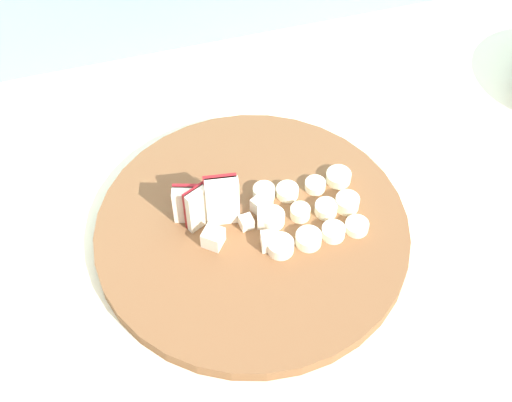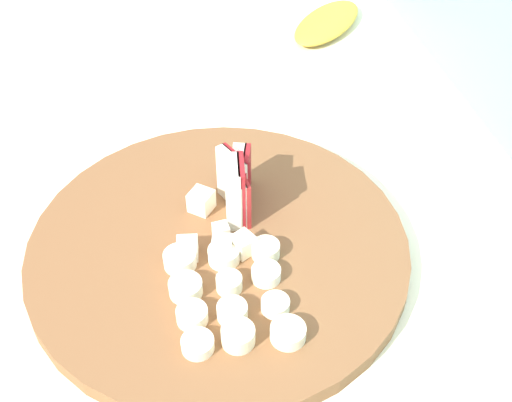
{
  "view_description": "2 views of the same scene",
  "coord_description": "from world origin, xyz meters",
  "views": [
    {
      "loc": [
        -0.11,
        -0.39,
        1.6
      ],
      "look_at": [
        0.04,
        0.11,
        0.93
      ],
      "focal_mm": 52.45,
      "sensor_mm": 36.0,
      "label": 1
    },
    {
      "loc": [
        0.44,
        0.04,
        1.35
      ],
      "look_at": [
        0.02,
        0.13,
        0.95
      ],
      "focal_mm": 45.18,
      "sensor_mm": 36.0,
      "label": 2
    }
  ],
  "objects": [
    {
      "name": "banana_peel",
      "position": [
        -0.38,
        0.31,
        0.9
      ],
      "size": [
        0.16,
        0.15,
        0.02
      ],
      "primitive_type": "ellipsoid",
      "rotation": [
        0.0,
        0.0,
        2.38
      ],
      "color": "gold",
      "rests_on": "tiled_countertop"
    },
    {
      "name": "apple_wedge_fan",
      "position": [
        -0.01,
        0.11,
        0.94
      ],
      "size": [
        0.07,
        0.04,
        0.07
      ],
      "color": "maroon",
      "rests_on": "cutting_board"
    },
    {
      "name": "banana_slice_rows",
      "position": [
        0.1,
        0.09,
        0.92
      ],
      "size": [
        0.13,
        0.11,
        0.02
      ],
      "color": "white",
      "rests_on": "cutting_board"
    },
    {
      "name": "cutting_board",
      "position": [
        0.03,
        0.09,
        0.9
      ],
      "size": [
        0.36,
        0.36,
        0.02
      ],
      "primitive_type": "cylinder",
      "color": "brown",
      "rests_on": "tiled_countertop"
    },
    {
      "name": "apple_dice_pile",
      "position": [
        0.02,
        0.08,
        0.92
      ],
      "size": [
        0.09,
        0.07,
        0.02
      ],
      "color": "white",
      "rests_on": "cutting_board"
    },
    {
      "name": "tile_backsplash",
      "position": [
        0.0,
        0.45,
        0.68
      ],
      "size": [
        2.4,
        0.04,
        1.35
      ],
      "primitive_type": "cube",
      "color": "#6BADC6",
      "rests_on": "ground"
    }
  ]
}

